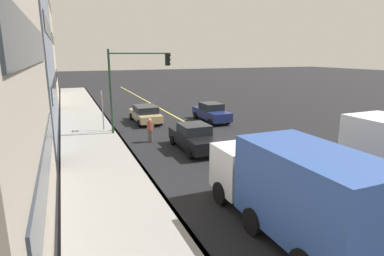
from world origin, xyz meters
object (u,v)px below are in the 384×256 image
(car_black, at_px, (194,137))
(street_sign_post, at_px, (102,108))
(car_navy, at_px, (211,112))
(pedestrian_with_backpack, at_px, (150,128))
(traffic_light_mast, at_px, (134,76))
(car_tan, at_px, (145,114))
(truck_blue, at_px, (293,187))

(car_black, xyz_separation_m, street_sign_post, (6.89, 4.61, 1.06))
(car_navy, relative_size, pedestrian_with_backpack, 2.86)
(pedestrian_with_backpack, height_order, traffic_light_mast, traffic_light_mast)
(car_tan, height_order, car_black, car_black)
(car_navy, relative_size, car_black, 1.02)
(car_navy, xyz_separation_m, car_tan, (1.77, 5.49, -0.04))
(truck_blue, height_order, pedestrian_with_backpack, truck_blue)
(car_navy, height_order, street_sign_post, street_sign_post)
(street_sign_post, bearing_deg, traffic_light_mast, -120.03)
(car_tan, xyz_separation_m, car_black, (-8.94, -0.82, 0.03))
(truck_blue, bearing_deg, traffic_light_mast, 6.53)
(car_tan, height_order, street_sign_post, street_sign_post)
(pedestrian_with_backpack, distance_m, traffic_light_mast, 4.36)
(car_navy, relative_size, truck_blue, 0.69)
(car_navy, distance_m, pedestrian_with_backpack, 8.02)
(truck_blue, relative_size, pedestrian_with_backpack, 4.17)
(car_navy, height_order, traffic_light_mast, traffic_light_mast)
(truck_blue, height_order, street_sign_post, street_sign_post)
(car_black, height_order, pedestrian_with_backpack, pedestrian_with_backpack)
(car_navy, bearing_deg, car_tan, 72.16)
(car_black, relative_size, street_sign_post, 1.44)
(car_black, bearing_deg, pedestrian_with_backpack, 36.28)
(truck_blue, bearing_deg, car_black, -3.78)
(car_navy, xyz_separation_m, car_black, (-7.17, 4.67, -0.01))
(car_tan, bearing_deg, truck_blue, -179.43)
(car_navy, distance_m, car_tan, 5.77)
(car_black, relative_size, traffic_light_mast, 0.75)
(pedestrian_with_backpack, bearing_deg, traffic_light_mast, 7.24)
(car_black, xyz_separation_m, pedestrian_with_backpack, (2.77, 2.03, 0.15))
(car_black, bearing_deg, traffic_light_mast, 23.10)
(car_black, bearing_deg, car_tan, 5.27)
(car_tan, bearing_deg, traffic_light_mast, 154.81)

